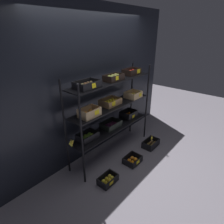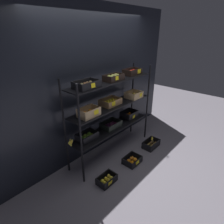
# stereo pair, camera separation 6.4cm
# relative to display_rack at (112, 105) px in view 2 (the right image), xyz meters

# --- Properties ---
(ground_plane) EXTENTS (10.00, 10.00, 0.00)m
(ground_plane) POSITION_rel_display_rack_xyz_m (0.01, -0.00, -1.00)
(ground_plane) COLOR slate
(storefront_wall) EXTENTS (4.20, 0.12, 2.66)m
(storefront_wall) POSITION_rel_display_rack_xyz_m (0.01, 0.39, 0.33)
(storefront_wall) COLOR black
(storefront_wall) RESTS_ON ground_plane
(display_rack) EXTENTS (1.91, 0.42, 1.61)m
(display_rack) POSITION_rel_display_rack_xyz_m (0.00, 0.00, 0.00)
(display_rack) COLOR black
(display_rack) RESTS_ON ground_plane
(crate_ground_lemon) EXTENTS (0.32, 0.21, 0.12)m
(crate_ground_lemon) POSITION_rel_display_rack_xyz_m (-0.66, -0.48, -0.96)
(crate_ground_lemon) COLOR black
(crate_ground_lemon) RESTS_ON ground_plane
(crate_ground_orange) EXTENTS (0.31, 0.25, 0.12)m
(crate_ground_orange) POSITION_rel_display_rack_xyz_m (-0.01, -0.50, -0.96)
(crate_ground_orange) COLOR black
(crate_ground_orange) RESTS_ON ground_plane
(crate_ground_kiwi) EXTENTS (0.37, 0.23, 0.14)m
(crate_ground_kiwi) POSITION_rel_display_rack_xyz_m (0.67, -0.50, -0.95)
(crate_ground_kiwi) COLOR black
(crate_ground_kiwi) RESTS_ON ground_plane
(banana_bunch_loose) EXTENTS (0.10, 0.05, 0.11)m
(banana_bunch_loose) POSITION_rel_display_rack_xyz_m (0.69, -0.50, -0.82)
(banana_bunch_loose) COLOR brown
(banana_bunch_loose) RESTS_ON crate_ground_kiwi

